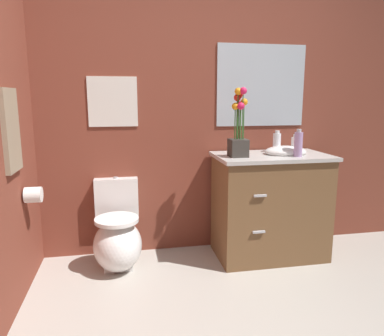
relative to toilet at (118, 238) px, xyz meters
name	(u,v)px	position (x,y,z in m)	size (l,w,h in m)	color
wall_back	(218,109)	(0.90, 0.30, 1.01)	(4.14, 0.05, 2.50)	brown
toilet	(118,238)	(0.00, 0.00, 0.00)	(0.38, 0.59, 0.69)	white
vanity_cabinet	(270,204)	(1.28, -0.03, 0.21)	(0.94, 0.56, 1.06)	brown
flower_vase	(239,131)	(0.97, -0.08, 0.84)	(0.14, 0.14, 0.54)	#38332D
soap_bottle	(277,142)	(1.37, 0.09, 0.73)	(0.07, 0.07, 0.19)	white
lotion_bottle	(295,145)	(1.49, -0.01, 0.71)	(0.06, 0.06, 0.16)	white
hand_wash_bottle	(298,144)	(1.44, -0.17, 0.74)	(0.07, 0.07, 0.22)	#B28CBF
wall_poster	(113,102)	(0.00, 0.27, 1.07)	(0.40, 0.01, 0.40)	silver
wall_mirror	(261,86)	(1.28, 0.27, 1.21)	(0.80, 0.01, 0.70)	#B2BCC6
hanging_towel	(11,130)	(-0.61, -0.38, 0.90)	(0.03, 0.28, 0.52)	gray
toilet_paper_roll	(33,195)	(-0.56, -0.20, 0.44)	(0.11, 0.11, 0.11)	white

